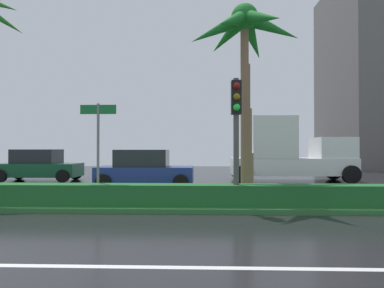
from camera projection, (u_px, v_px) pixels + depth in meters
ground_plane at (102, 199)px, 12.15m from camera, size 90.00×42.00×0.10m
median_strip at (93, 200)px, 11.15m from camera, size 85.50×4.00×0.15m
median_hedge at (77, 194)px, 9.76m from camera, size 76.50×0.70×0.60m
palm_tree_centre_left at (244, 41)px, 11.21m from camera, size 3.85×3.62×6.46m
traffic_signal_median_right at (236, 118)px, 9.58m from camera, size 0.28×0.43×3.64m
street_name_sign at (98, 139)px, 10.21m from camera, size 1.10×0.08×3.00m
car_in_traffic_second at (39, 166)px, 18.38m from camera, size 4.30×2.02×1.72m
car_in_traffic_third at (144, 169)px, 15.17m from camera, size 4.30×2.02×1.72m
box_truck_lead at (290, 153)px, 18.19m from camera, size 6.40×2.64×3.46m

